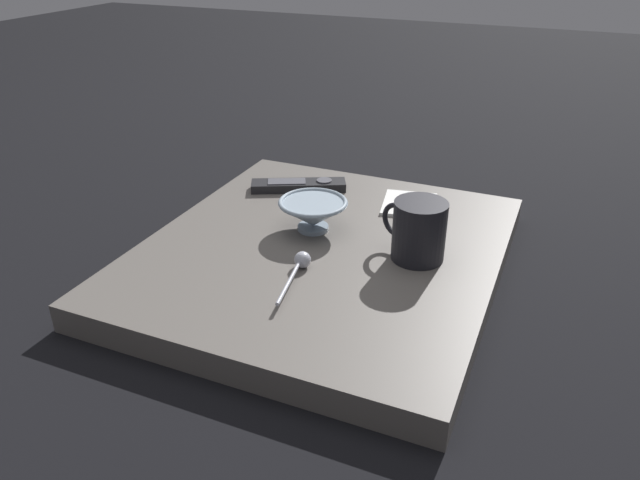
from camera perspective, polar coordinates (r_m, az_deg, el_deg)
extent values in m
plane|color=black|center=(1.10, 0.26, -2.63)|extent=(6.00, 6.00, 0.00)
cube|color=#5B5651|center=(1.09, 0.26, -1.54)|extent=(0.60, 0.68, 0.05)
cylinder|color=#8C9EAD|center=(1.13, -0.65, 1.18)|extent=(0.06, 0.06, 0.01)
cone|color=#8C9EAD|center=(1.11, -0.66, 2.44)|extent=(0.13, 0.13, 0.05)
torus|color=#8C9EAD|center=(1.10, -0.67, 3.55)|extent=(0.13, 0.13, 0.01)
cylinder|color=black|center=(1.02, 9.29, 0.85)|extent=(0.09, 0.09, 0.10)
torus|color=black|center=(1.05, 7.21, 1.85)|extent=(0.06, 0.03, 0.06)
cylinder|color=#A3A5B2|center=(0.94, -2.93, -3.95)|extent=(0.03, 0.13, 0.01)
sphere|color=#A3A5B2|center=(1.00, -1.80, -1.83)|extent=(0.03, 0.03, 0.03)
cube|color=black|center=(1.30, -2.03, 5.13)|extent=(0.20, 0.13, 0.02)
cylinder|color=#4C4C54|center=(1.29, 0.40, 5.61)|extent=(0.03, 0.03, 0.00)
cube|color=#4C4C54|center=(1.29, -3.15, 5.52)|extent=(0.09, 0.06, 0.00)
cube|color=white|center=(1.24, 8.39, 3.35)|extent=(0.12, 0.14, 0.01)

